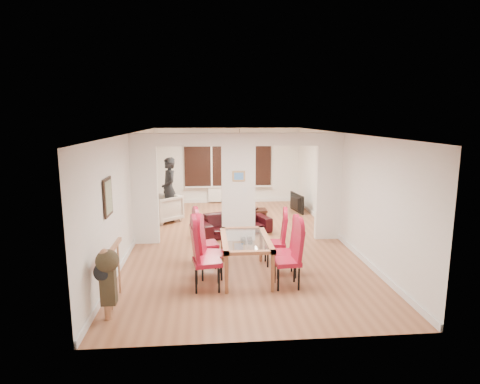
{
  "coord_description": "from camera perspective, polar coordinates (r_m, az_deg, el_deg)",
  "views": [
    {
      "loc": [
        -0.76,
        -9.38,
        2.96
      ],
      "look_at": [
        0.09,
        0.6,
        1.09
      ],
      "focal_mm": 30.0,
      "sensor_mm": 36.0,
      "label": 1
    }
  ],
  "objects": [
    {
      "name": "dining_table",
      "position": [
        7.64,
        0.78,
        -9.22
      ],
      "size": [
        0.89,
        1.59,
        0.74
      ],
      "primitive_type": null,
      "color": "brown",
      "rests_on": "floor"
    },
    {
      "name": "dining_chair_rb",
      "position": [
        7.67,
        6.47,
        -8.08
      ],
      "size": [
        0.41,
        0.41,
        1.03
      ],
      "primitive_type": null,
      "rotation": [
        0.0,
        0.0,
        -0.0
      ],
      "color": "maroon",
      "rests_on": "floor"
    },
    {
      "name": "bowl",
      "position": [
        12.09,
        2.17,
        -2.34
      ],
      "size": [
        0.21,
        0.21,
        0.05
      ],
      "primitive_type": "imported",
      "color": "black",
      "rests_on": "coffee_table"
    },
    {
      "name": "coffee_table",
      "position": [
        12.08,
        1.42,
        -3.04
      ],
      "size": [
        1.06,
        0.62,
        0.23
      ],
      "primitive_type": null,
      "rotation": [
        0.0,
        0.0,
        0.12
      ],
      "color": "black",
      "rests_on": "floor"
    },
    {
      "name": "floor",
      "position": [
        9.87,
        -0.23,
        -6.88
      ],
      "size": [
        5.0,
        9.0,
        0.01
      ],
      "primitive_type": "cube",
      "color": "#92593A",
      "rests_on": "ground"
    },
    {
      "name": "dining_chair_ra",
      "position": [
        7.17,
        6.69,
        -9.14
      ],
      "size": [
        0.47,
        0.47,
        1.1
      ],
      "primitive_type": null,
      "rotation": [
        0.0,
        0.0,
        0.06
      ],
      "color": "maroon",
      "rests_on": "floor"
    },
    {
      "name": "room_walls",
      "position": [
        9.56,
        -0.23,
        0.58
      ],
      "size": [
        5.0,
        9.0,
        2.6
      ],
      "primitive_type": null,
      "color": "silver",
      "rests_on": "floor"
    },
    {
      "name": "pillar_photo",
      "position": [
        9.41,
        -0.18,
        2.27
      ],
      "size": [
        0.3,
        0.03,
        0.25
      ],
      "primitive_type": "cube",
      "color": "#4C8CD8",
      "rests_on": "divider_wall"
    },
    {
      "name": "bay_window_blinds",
      "position": [
        13.92,
        -1.72,
        4.56
      ],
      "size": [
        3.0,
        0.08,
        1.8
      ],
      "primitive_type": "cube",
      "color": "black",
      "rests_on": "room_walls"
    },
    {
      "name": "dining_chair_lc",
      "position": [
        8.08,
        -4.8,
        -6.88
      ],
      "size": [
        0.52,
        0.52,
        1.08
      ],
      "primitive_type": null,
      "rotation": [
        0.0,
        0.0,
        0.22
      ],
      "color": "maroon",
      "rests_on": "floor"
    },
    {
      "name": "dining_chair_la",
      "position": [
        7.05,
        -4.69,
        -9.16
      ],
      "size": [
        0.54,
        0.54,
        1.17
      ],
      "primitive_type": null,
      "rotation": [
        0.0,
        0.0,
        0.17
      ],
      "color": "maroon",
      "rests_on": "floor"
    },
    {
      "name": "stair_newel",
      "position": [
        6.8,
        -17.49,
        -10.7
      ],
      "size": [
        0.4,
        1.2,
        1.1
      ],
      "primitive_type": null,
      "color": "#A16B4A",
      "rests_on": "floor"
    },
    {
      "name": "radiator",
      "position": [
        14.06,
        -1.68,
        -0.33
      ],
      "size": [
        1.4,
        0.08,
        0.5
      ],
      "primitive_type": "cube",
      "color": "white",
      "rests_on": "floor"
    },
    {
      "name": "bottle",
      "position": [
        12.12,
        1.66,
        -1.7
      ],
      "size": [
        0.08,
        0.08,
        0.3
      ],
      "primitive_type": "cylinder",
      "color": "#143F19",
      "rests_on": "coffee_table"
    },
    {
      "name": "television",
      "position": [
        12.83,
        7.67,
        -1.53
      ],
      "size": [
        1.01,
        0.3,
        0.58
      ],
      "primitive_type": "imported",
      "rotation": [
        0.0,
        0.0,
        1.74
      ],
      "color": "black",
      "rests_on": "floor"
    },
    {
      "name": "shoes",
      "position": [
        9.62,
        0.93,
        -7.0
      ],
      "size": [
        0.26,
        0.28,
        0.11
      ],
      "primitive_type": null,
      "color": "black",
      "rests_on": "floor"
    },
    {
      "name": "pendant_light",
      "position": [
        12.75,
        -0.09,
        6.94
      ],
      "size": [
        0.36,
        0.36,
        0.36
      ],
      "primitive_type": "sphere",
      "color": "orange",
      "rests_on": "room_walls"
    },
    {
      "name": "dining_chair_lb",
      "position": [
        7.55,
        -4.05,
        -8.2
      ],
      "size": [
        0.5,
        0.5,
        1.07
      ],
      "primitive_type": null,
      "rotation": [
        0.0,
        0.0,
        -0.18
      ],
      "color": "maroon",
      "rests_on": "floor"
    },
    {
      "name": "wall_poster",
      "position": [
        7.31,
        -18.29,
        -0.69
      ],
      "size": [
        0.04,
        0.52,
        0.67
      ],
      "primitive_type": "cube",
      "color": "gray",
      "rests_on": "room_walls"
    },
    {
      "name": "sofa",
      "position": [
        10.32,
        -0.81,
        -4.5
      ],
      "size": [
        2.02,
        1.37,
        0.55
      ],
      "primitive_type": "imported",
      "rotation": [
        0.0,
        0.0,
        0.37
      ],
      "color": "black",
      "rests_on": "floor"
    },
    {
      "name": "dining_chair_rc",
      "position": [
        8.2,
        5.01,
        -6.77
      ],
      "size": [
        0.46,
        0.46,
        1.04
      ],
      "primitive_type": null,
      "rotation": [
        0.0,
        0.0,
        -0.11
      ],
      "color": "maroon",
      "rests_on": "floor"
    },
    {
      "name": "person",
      "position": [
        11.71,
        -10.04,
        0.38
      ],
      "size": [
        0.78,
        0.65,
        1.84
      ],
      "primitive_type": "imported",
      "rotation": [
        0.0,
        0.0,
        -1.21
      ],
      "color": "black",
      "rests_on": "floor"
    },
    {
      "name": "divider_wall",
      "position": [
        9.56,
        -0.23,
        0.58
      ],
      "size": [
        5.0,
        0.18,
        2.6
      ],
      "primitive_type": "cube",
      "color": "white",
      "rests_on": "floor"
    },
    {
      "name": "armchair",
      "position": [
        11.7,
        -10.84,
        -2.29
      ],
      "size": [
        1.19,
        1.2,
        0.78
      ],
      "primitive_type": "imported",
      "rotation": [
        0.0,
        0.0,
        -0.85
      ],
      "color": "#B9AA9C",
      "rests_on": "floor"
    }
  ]
}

